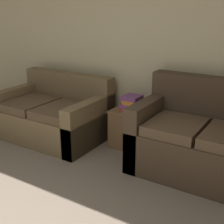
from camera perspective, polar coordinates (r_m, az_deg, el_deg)
name	(u,v)px	position (r m, az deg, el deg)	size (l,w,h in m)	color
wall_back	(142,46)	(4.11, 5.57, 11.93)	(7.10, 0.06, 2.55)	beige
couch_side	(54,115)	(4.46, -10.60, -0.59)	(1.47, 0.97, 0.85)	brown
side_shelf	(132,127)	(4.09, 3.60, -2.77)	(0.47, 0.48, 0.50)	brown
book_stack	(132,103)	(3.98, 3.74, 1.62)	(0.26, 0.28, 0.19)	#BC3833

